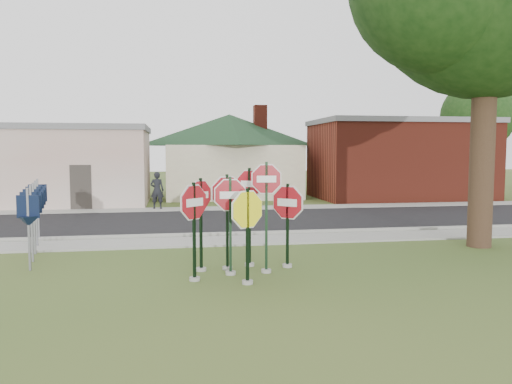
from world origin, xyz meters
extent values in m
plane|color=#38541F|center=(0.00, 0.00, 0.00)|extent=(120.00, 120.00, 0.00)
cube|color=gray|center=(0.00, 5.50, 0.03)|extent=(60.00, 1.60, 0.06)
cube|color=black|center=(0.00, 10.00, 0.02)|extent=(60.00, 7.00, 0.04)
cube|color=gray|center=(0.00, 14.30, 0.03)|extent=(60.00, 1.60, 0.06)
cube|color=gray|center=(0.00, 6.50, 0.07)|extent=(60.00, 0.20, 0.14)
cylinder|color=gray|center=(-0.27, 1.31, 0.04)|extent=(0.24, 0.24, 0.08)
cube|color=black|center=(-0.27, 1.31, 1.14)|extent=(0.06, 0.05, 2.29)
cylinder|color=white|center=(-0.27, 1.31, 1.86)|extent=(1.05, 0.10, 1.05)
cylinder|color=maroon|center=(-0.27, 1.31, 1.86)|extent=(0.97, 0.10, 0.97)
cube|color=white|center=(-0.27, 1.31, 1.86)|extent=(0.48, 0.05, 0.17)
cylinder|color=gray|center=(0.00, 0.45, 0.04)|extent=(0.24, 0.24, 0.08)
cube|color=black|center=(0.00, 0.45, 1.04)|extent=(0.08, 0.07, 2.08)
cylinder|color=white|center=(0.00, 0.45, 1.62)|extent=(1.01, 0.58, 1.15)
cylinder|color=yellow|center=(0.00, 0.45, 1.62)|extent=(0.94, 0.54, 1.07)
cylinder|color=gray|center=(-1.12, 0.91, 0.04)|extent=(0.24, 0.24, 0.08)
cube|color=black|center=(-1.12, 0.91, 1.10)|extent=(0.08, 0.08, 2.19)
cylinder|color=white|center=(-1.12, 0.91, 1.75)|extent=(0.81, 0.77, 1.11)
cylinder|color=maroon|center=(-1.12, 0.91, 1.75)|extent=(0.76, 0.72, 1.02)
cube|color=white|center=(-1.12, 0.91, 1.75)|extent=(0.38, 0.36, 0.18)
cylinder|color=gray|center=(0.58, 1.37, 0.04)|extent=(0.24, 0.24, 0.08)
cube|color=black|center=(0.58, 1.37, 1.31)|extent=(0.07, 0.06, 2.62)
cylinder|color=white|center=(0.58, 1.37, 2.22)|extent=(0.98, 0.14, 0.99)
cylinder|color=maroon|center=(0.58, 1.37, 2.22)|extent=(0.91, 0.14, 0.91)
cube|color=white|center=(0.58, 1.37, 2.22)|extent=(0.45, 0.07, 0.16)
cylinder|color=gray|center=(0.29, 2.10, 0.04)|extent=(0.24, 0.24, 0.08)
cube|color=black|center=(0.29, 2.10, 1.23)|extent=(0.08, 0.08, 2.46)
cylinder|color=white|center=(0.29, 2.10, 2.06)|extent=(0.81, 0.56, 0.97)
cylinder|color=maroon|center=(0.29, 2.10, 2.06)|extent=(0.75, 0.53, 0.90)
cube|color=white|center=(0.29, 2.10, 2.06)|extent=(0.37, 0.26, 0.15)
cylinder|color=gray|center=(-0.30, 1.80, 0.04)|extent=(0.24, 0.24, 0.08)
cube|color=black|center=(-0.30, 1.80, 1.16)|extent=(0.07, 0.06, 2.32)
cylinder|color=white|center=(-0.30, 1.80, 1.88)|extent=(1.08, 0.19, 1.09)
cylinder|color=maroon|center=(-0.30, 1.80, 1.88)|extent=(1.00, 0.18, 1.01)
cube|color=white|center=(-0.30, 1.80, 1.88)|extent=(0.50, 0.09, 0.17)
cylinder|color=gray|center=(1.20, 1.83, 0.04)|extent=(0.24, 0.24, 0.08)
cube|color=black|center=(1.20, 1.83, 1.04)|extent=(0.08, 0.08, 2.08)
cylinder|color=white|center=(1.20, 1.83, 1.61)|extent=(0.88, 0.78, 1.17)
cylinder|color=maroon|center=(1.20, 1.83, 1.61)|extent=(0.82, 0.73, 1.08)
cube|color=white|center=(1.20, 1.83, 1.61)|extent=(0.41, 0.36, 0.19)
cylinder|color=gray|center=(-0.93, 1.78, 0.04)|extent=(0.24, 0.24, 0.08)
cube|color=black|center=(-0.93, 1.78, 1.12)|extent=(0.08, 0.08, 2.24)
cylinder|color=white|center=(-0.93, 1.78, 1.83)|extent=(0.73, 0.72, 1.01)
cylinder|color=maroon|center=(-0.93, 1.78, 1.83)|extent=(0.68, 0.67, 0.94)
cube|color=white|center=(-0.93, 1.78, 1.83)|extent=(0.34, 0.33, 0.16)
cube|color=#59595E|center=(-5.00, 2.50, 1.00)|extent=(0.05, 0.05, 2.00)
cube|color=black|center=(-5.00, 2.50, 1.55)|extent=(0.55, 0.13, 0.55)
cone|color=black|center=(-5.00, 2.50, 1.20)|extent=(0.65, 0.65, 0.25)
cube|color=#59595E|center=(-5.20, 3.50, 1.00)|extent=(0.05, 0.05, 2.00)
cube|color=black|center=(-5.20, 3.50, 1.55)|extent=(0.55, 0.09, 0.55)
cone|color=black|center=(-5.20, 3.50, 1.20)|extent=(0.62, 0.62, 0.25)
cube|color=#59595E|center=(-5.40, 4.50, 1.00)|extent=(0.05, 0.05, 2.00)
cube|color=black|center=(-5.40, 4.50, 1.55)|extent=(0.55, 0.05, 0.55)
cone|color=black|center=(-5.40, 4.50, 1.20)|extent=(0.58, 0.58, 0.25)
cube|color=#59595E|center=(-5.60, 5.50, 1.00)|extent=(0.05, 0.05, 2.00)
cube|color=black|center=(-5.60, 5.50, 1.55)|extent=(0.55, 0.05, 0.55)
cone|color=black|center=(-5.60, 5.50, 1.20)|extent=(0.58, 0.58, 0.25)
cube|color=#59595E|center=(-5.80, 6.50, 1.00)|extent=(0.05, 0.05, 2.00)
cube|color=black|center=(-5.80, 6.50, 1.55)|extent=(0.55, 0.09, 0.55)
cone|color=black|center=(-5.80, 6.50, 1.20)|extent=(0.62, 0.62, 0.25)
cube|color=beige|center=(-9.00, 18.00, 2.00)|extent=(12.00, 6.00, 4.00)
cube|color=slate|center=(-9.00, 18.00, 4.05)|extent=(12.20, 6.20, 0.30)
cube|color=#332D28|center=(-6.00, 15.02, 1.10)|extent=(1.00, 0.10, 2.20)
cube|color=beige|center=(2.00, 22.00, 1.60)|extent=(8.00, 8.00, 3.20)
pyramid|color=black|center=(2.00, 22.00, 5.20)|extent=(11.60, 11.60, 2.00)
cube|color=maroon|center=(4.00, 22.00, 5.00)|extent=(0.80, 0.80, 1.60)
cube|color=maroon|center=(12.00, 18.50, 2.25)|extent=(10.00, 6.00, 4.50)
cube|color=slate|center=(12.00, 18.50, 4.60)|extent=(10.20, 6.20, 0.30)
cube|color=white|center=(10.00, 15.55, 2.60)|extent=(2.00, 0.08, 0.90)
cylinder|color=#311E15|center=(7.50, 3.50, 3.10)|extent=(0.70, 0.70, 6.19)
cylinder|color=#311E15|center=(22.00, 26.00, 2.00)|extent=(0.50, 0.50, 4.00)
sphere|color=black|center=(22.00, 26.00, 5.60)|extent=(5.60, 5.60, 5.60)
imported|color=black|center=(-2.37, 14.57, 0.96)|extent=(0.72, 0.54, 1.81)
camera|label=1|loc=(-1.54, -10.05, 2.88)|focal=35.00mm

